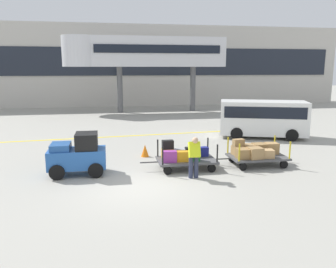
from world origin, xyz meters
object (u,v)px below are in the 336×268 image
object	(u,v)px
baggage_cart_middle	(255,152)
baggage_cart_lead	(183,156)
shuttle_van	(263,116)
baggage_tug	(78,155)
safety_cone_near	(145,151)
baggage_handler	(194,155)

from	to	relation	value
baggage_cart_middle	baggage_cart_lead	bearing A→B (deg)	179.66
baggage_cart_middle	shuttle_van	distance (m)	6.13
baggage_tug	safety_cone_near	xyz separation A→B (m)	(2.76, 2.19, -0.48)
shuttle_van	safety_cone_near	xyz separation A→B (m)	(-7.18, -3.18, -0.96)
baggage_tug	shuttle_van	distance (m)	11.31
baggage_cart_middle	shuttle_van	world-z (taller)	shuttle_van
baggage_tug	baggage_handler	bearing A→B (deg)	-16.74
baggage_handler	shuttle_van	bearing A→B (deg)	48.87
baggage_cart_lead	safety_cone_near	world-z (taller)	baggage_cart_lead
safety_cone_near	baggage_cart_lead	bearing A→B (deg)	-59.43
baggage_cart_lead	baggage_cart_middle	size ratio (longest dim) A/B	1.00
baggage_handler	shuttle_van	distance (m)	8.80
baggage_tug	safety_cone_near	world-z (taller)	baggage_tug
baggage_tug	shuttle_van	bearing A→B (deg)	28.40
baggage_cart_middle	baggage_handler	distance (m)	3.20
baggage_handler	safety_cone_near	world-z (taller)	baggage_handler
safety_cone_near	baggage_tug	bearing A→B (deg)	-141.50
baggage_cart_middle	safety_cone_near	world-z (taller)	baggage_cart_middle
baggage_handler	baggage_cart_lead	bearing A→B (deg)	95.05
shuttle_van	safety_cone_near	bearing A→B (deg)	-156.11
baggage_cart_lead	baggage_handler	distance (m)	1.32
baggage_cart_middle	shuttle_van	size ratio (longest dim) A/B	0.58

